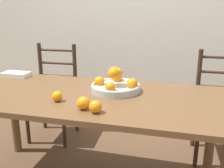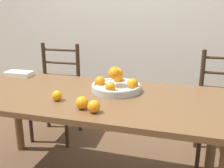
# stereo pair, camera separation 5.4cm
# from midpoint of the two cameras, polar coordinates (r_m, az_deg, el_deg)

# --- Properties ---
(wall_back) EXTENTS (8.00, 0.06, 2.60)m
(wall_back) POSITION_cam_midpoint_polar(r_m,az_deg,el_deg) (3.08, 5.46, 16.23)
(wall_back) COLOR silver
(wall_back) RESTS_ON ground_plane
(dining_table) EXTENTS (1.85, 0.83, 0.74)m
(dining_table) POSITION_cam_midpoint_polar(r_m,az_deg,el_deg) (1.80, -4.12, -5.08)
(dining_table) COLOR brown
(dining_table) RESTS_ON ground_plane
(fruit_bowl) EXTENTS (0.35, 0.35, 0.17)m
(fruit_bowl) POSITION_cam_midpoint_polar(r_m,az_deg,el_deg) (1.82, 1.73, -0.15)
(fruit_bowl) COLOR #B2B7B2
(fruit_bowl) RESTS_ON dining_table
(orange_loose_0) EXTENTS (0.07, 0.07, 0.07)m
(orange_loose_0) POSITION_cam_midpoint_polar(r_m,az_deg,el_deg) (1.46, -2.93, -4.92)
(orange_loose_0) COLOR orange
(orange_loose_0) RESTS_ON dining_table
(orange_loose_1) EXTENTS (0.08, 0.08, 0.08)m
(orange_loose_1) POSITION_cam_midpoint_polar(r_m,az_deg,el_deg) (1.52, -5.55, -4.09)
(orange_loose_1) COLOR orange
(orange_loose_1) RESTS_ON dining_table
(orange_loose_2) EXTENTS (0.07, 0.07, 0.07)m
(orange_loose_2) POSITION_cam_midpoint_polar(r_m,az_deg,el_deg) (1.67, -10.98, -2.50)
(orange_loose_2) COLOR orange
(orange_loose_2) RESTS_ON dining_table
(chair_left) EXTENTS (0.44, 0.42, 0.95)m
(chair_left) POSITION_cam_midpoint_polar(r_m,az_deg,el_deg) (2.73, -11.44, -1.76)
(chair_left) COLOR #382619
(chair_left) RESTS_ON ground_plane
(chair_right) EXTENTS (0.43, 0.41, 0.95)m
(chair_right) POSITION_cam_midpoint_polar(r_m,az_deg,el_deg) (2.46, 23.70, -4.94)
(chair_right) COLOR #382619
(chair_right) RESTS_ON ground_plane
(book_stack) EXTENTS (0.22, 0.12, 0.04)m
(book_stack) POSITION_cam_midpoint_polar(r_m,az_deg,el_deg) (2.36, -18.98, 2.14)
(book_stack) COLOR silver
(book_stack) RESTS_ON dining_table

